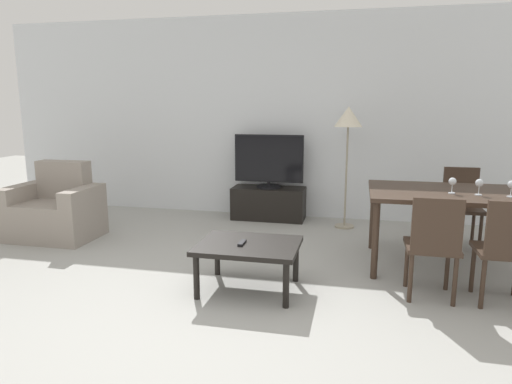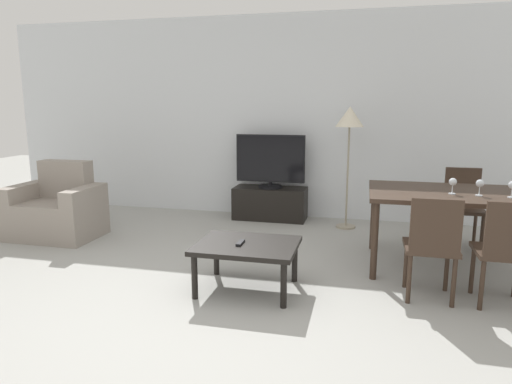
# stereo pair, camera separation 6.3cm
# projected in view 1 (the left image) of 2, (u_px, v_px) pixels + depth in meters

# --- Properties ---
(ground_plane) EXTENTS (18.00, 18.00, 0.00)m
(ground_plane) POSITION_uv_depth(u_px,v_px,m) (186.00, 327.00, 3.19)
(ground_plane) COLOR #9E9E99
(wall_back) EXTENTS (7.97, 0.06, 2.70)m
(wall_back) POSITION_uv_depth(u_px,v_px,m) (275.00, 118.00, 6.20)
(wall_back) COLOR silver
(wall_back) RESTS_ON ground_plane
(armchair) EXTENTS (0.98, 0.69, 0.87)m
(armchair) POSITION_uv_depth(u_px,v_px,m) (55.00, 211.00, 5.29)
(armchair) COLOR gray
(armchair) RESTS_ON ground_plane
(tv_stand) EXTENTS (0.97, 0.42, 0.43)m
(tv_stand) POSITION_uv_depth(u_px,v_px,m) (269.00, 203.00, 6.16)
(tv_stand) COLOR black
(tv_stand) RESTS_ON ground_plane
(tv) EXTENTS (0.92, 0.32, 0.71)m
(tv) POSITION_uv_depth(u_px,v_px,m) (269.00, 161.00, 6.05)
(tv) COLOR black
(tv) RESTS_ON tv_stand
(coffee_table) EXTENTS (0.83, 0.66, 0.40)m
(coffee_table) POSITION_uv_depth(u_px,v_px,m) (248.00, 249.00, 3.77)
(coffee_table) COLOR black
(coffee_table) RESTS_ON ground_plane
(dining_table) EXTENTS (1.49, 1.01, 0.74)m
(dining_table) POSITION_uv_depth(u_px,v_px,m) (451.00, 199.00, 4.24)
(dining_table) COLOR #38281E
(dining_table) RESTS_ON ground_plane
(dining_chair_near) EXTENTS (0.40, 0.40, 0.85)m
(dining_chair_near) POSITION_uv_depth(u_px,v_px,m) (433.00, 242.00, 3.55)
(dining_chair_near) COLOR #38281E
(dining_chair_near) RESTS_ON ground_plane
(dining_chair_far) EXTENTS (0.40, 0.40, 0.85)m
(dining_chair_far) POSITION_uv_depth(u_px,v_px,m) (461.00, 202.00, 4.99)
(dining_chair_far) COLOR #38281E
(dining_chair_far) RESTS_ON ground_plane
(dining_chair_near_right) EXTENTS (0.40, 0.40, 0.85)m
(dining_chair_near_right) POSITION_uv_depth(u_px,v_px,m) (506.00, 247.00, 3.44)
(dining_chair_near_right) COLOR #38281E
(dining_chair_near_right) RESTS_ON ground_plane
(floor_lamp) EXTENTS (0.34, 0.34, 1.51)m
(floor_lamp) POSITION_uv_depth(u_px,v_px,m) (348.00, 123.00, 5.53)
(floor_lamp) COLOR gray
(floor_lamp) RESTS_ON ground_plane
(remote_primary) EXTENTS (0.04, 0.15, 0.02)m
(remote_primary) POSITION_uv_depth(u_px,v_px,m) (242.00, 243.00, 3.74)
(remote_primary) COLOR black
(remote_primary) RESTS_ON coffee_table
(wine_glass_left) EXTENTS (0.07, 0.07, 0.15)m
(wine_glass_left) POSITION_uv_depth(u_px,v_px,m) (512.00, 186.00, 3.94)
(wine_glass_left) COLOR silver
(wine_glass_left) RESTS_ON dining_table
(wine_glass_center) EXTENTS (0.07, 0.07, 0.15)m
(wine_glass_center) POSITION_uv_depth(u_px,v_px,m) (479.00, 184.00, 4.02)
(wine_glass_center) COLOR silver
(wine_glass_center) RESTS_ON dining_table
(wine_glass_right) EXTENTS (0.07, 0.07, 0.15)m
(wine_glass_right) POSITION_uv_depth(u_px,v_px,m) (452.00, 182.00, 4.10)
(wine_glass_right) COLOR silver
(wine_glass_right) RESTS_ON dining_table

